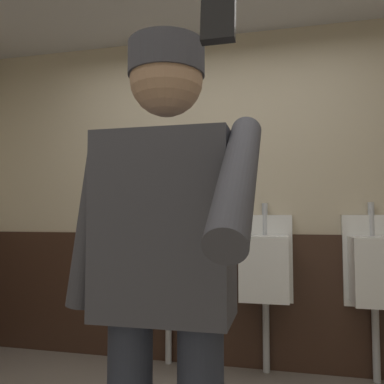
% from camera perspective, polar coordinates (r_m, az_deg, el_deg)
% --- Properties ---
extents(wall_back, '(4.92, 0.12, 2.61)m').
position_cam_1_polar(wall_back, '(3.16, 4.60, -0.58)').
color(wall_back, beige).
rests_on(wall_back, ground_plane).
extents(wainscot_band_back, '(4.32, 0.03, 1.00)m').
position_cam_1_polar(wainscot_band_back, '(3.15, 4.47, -15.26)').
color(wainscot_band_back, '#382319').
rests_on(wainscot_band_back, ground_plane).
extents(urinal_left, '(0.40, 0.34, 1.24)m').
position_cam_1_polar(urinal_left, '(3.05, -3.89, -10.39)').
color(urinal_left, white).
rests_on(urinal_left, ground_plane).
extents(urinal_middle, '(0.40, 0.34, 1.24)m').
position_cam_1_polar(urinal_middle, '(2.93, 10.55, -10.63)').
color(urinal_middle, white).
rests_on(urinal_middle, ground_plane).
extents(urinal_right, '(0.40, 0.34, 1.24)m').
position_cam_1_polar(urinal_right, '(2.99, 25.32, -10.20)').
color(urinal_right, white).
rests_on(urinal_right, ground_plane).
extents(privacy_divider_panel, '(0.04, 0.40, 0.90)m').
position_cam_1_polar(privacy_divider_panel, '(2.88, 2.91, -7.34)').
color(privacy_divider_panel, '#4C4C51').
extents(person, '(0.63, 0.60, 1.69)m').
position_cam_1_polar(person, '(1.22, -4.00, -9.92)').
color(person, '#2D3342').
rests_on(person, ground_plane).
extents(cell_phone, '(0.06, 0.04, 0.11)m').
position_cam_1_polar(cell_phone, '(0.76, 3.87, 24.56)').
color(cell_phone, black).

